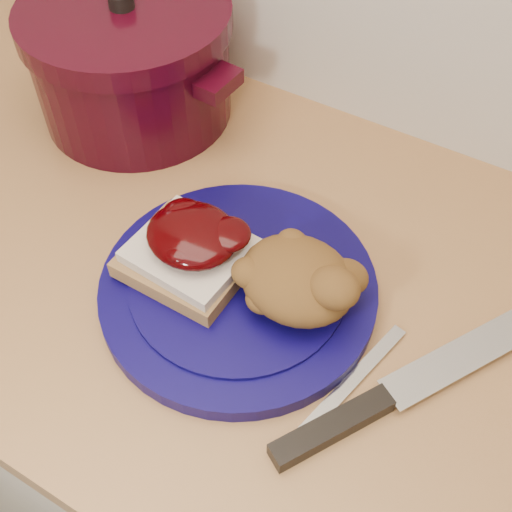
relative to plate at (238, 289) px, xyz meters
The scene contains 8 objects.
base_cabinet 0.48m from the plate, 134.97° to the left, with size 4.00×0.60×0.86m, color beige.
plate is the anchor object (origin of this frame).
sandwich 0.07m from the plate, behind, with size 0.13×0.11×0.06m.
stuffing_mound 0.08m from the plate, 11.30° to the left, with size 0.12×0.10×0.06m, color brown.
chef_knife 0.18m from the plate, 15.94° to the right, with size 0.19×0.30×0.02m.
butter_knife 0.15m from the plate, 15.98° to the right, with size 0.18×0.01×0.00m, color silver.
dutch_oven 0.35m from the plate, 144.96° to the left, with size 0.32×0.28×0.17m.
pepper_grinder 0.39m from the plate, 149.13° to the left, with size 0.07×0.07×0.13m.
Camera 1 is at (0.26, 1.13, 1.46)m, focal length 45.00 mm.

